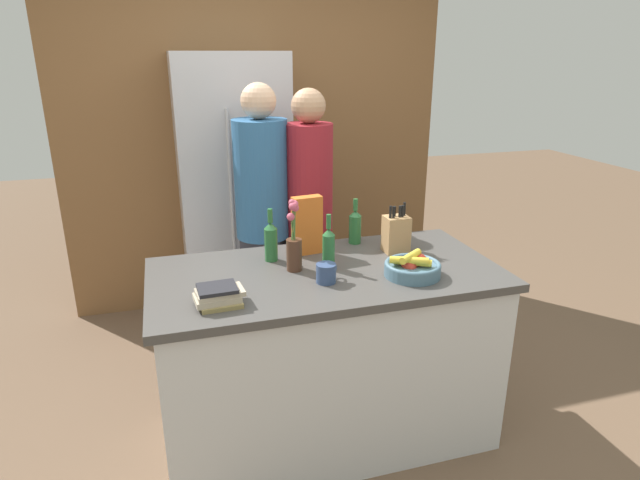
{
  "coord_description": "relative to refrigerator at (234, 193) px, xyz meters",
  "views": [
    {
      "loc": [
        -0.7,
        -2.26,
        1.91
      ],
      "look_at": [
        0.0,
        0.1,
        1.04
      ],
      "focal_mm": 30.0,
      "sensor_mm": 36.0,
      "label": 1
    }
  ],
  "objects": [
    {
      "name": "fruit_bowl",
      "position": [
        0.6,
        -1.63,
        0.0
      ],
      "size": [
        0.26,
        0.26,
        0.12
      ],
      "color": "slate",
      "rests_on": "kitchen_island"
    },
    {
      "name": "flower_vase",
      "position": [
        0.09,
        -1.41,
        0.1
      ],
      "size": [
        0.07,
        0.07,
        0.35
      ],
      "color": "#4C2D1E",
      "rests_on": "kitchen_island"
    },
    {
      "name": "kitchen_island",
      "position": [
        0.24,
        -1.46,
        -0.5
      ],
      "size": [
        1.67,
        0.83,
        0.92
      ],
      "color": "silver",
      "rests_on": "ground_plane"
    },
    {
      "name": "bottle_wine",
      "position": [
        0.26,
        -1.43,
        0.07
      ],
      "size": [
        0.06,
        0.06,
        0.27
      ],
      "color": "#286633",
      "rests_on": "kitchen_island"
    },
    {
      "name": "back_wall_wood",
      "position": [
        0.24,
        0.36,
        0.34
      ],
      "size": [
        2.87,
        0.12,
        2.6
      ],
      "color": "brown",
      "rests_on": "ground_plane"
    },
    {
      "name": "person_in_blue",
      "position": [
        0.36,
        -0.69,
        0.03
      ],
      "size": [
        0.29,
        0.29,
        1.72
      ],
      "rotation": [
        0.0,
        0.0,
        -0.28
      ],
      "color": "#383842",
      "rests_on": "ground_plane"
    },
    {
      "name": "ground_plane",
      "position": [
        0.24,
        -1.46,
        -0.96
      ],
      "size": [
        14.0,
        14.0,
        0.0
      ],
      "primitive_type": "plane",
      "color": "brown"
    },
    {
      "name": "bottle_vinegar",
      "position": [
        0.01,
        -1.25,
        0.07
      ],
      "size": [
        0.07,
        0.07,
        0.27
      ],
      "color": "#286633",
      "rests_on": "kitchen_island"
    },
    {
      "name": "bottle_oil",
      "position": [
        0.5,
        -1.12,
        0.06
      ],
      "size": [
        0.07,
        0.07,
        0.25
      ],
      "color": "#286633",
      "rests_on": "kitchen_island"
    },
    {
      "name": "person_at_sink",
      "position": [
        0.08,
        -0.65,
        0.04
      ],
      "size": [
        0.32,
        0.32,
        1.75
      ],
      "rotation": [
        0.0,
        0.0,
        -0.48
      ],
      "color": "#383842",
      "rests_on": "ground_plane"
    },
    {
      "name": "coffee_mug",
      "position": [
        0.2,
        -1.59,
        0.0
      ],
      "size": [
        0.11,
        0.1,
        0.09
      ],
      "color": "#334770",
      "rests_on": "kitchen_island"
    },
    {
      "name": "cereal_box",
      "position": [
        0.21,
        -1.2,
        0.11
      ],
      "size": [
        0.16,
        0.08,
        0.3
      ],
      "color": "orange",
      "rests_on": "kitchen_island"
    },
    {
      "name": "knife_block",
      "position": [
        0.66,
        -1.31,
        0.06
      ],
      "size": [
        0.12,
        0.11,
        0.26
      ],
      "color": "tan",
      "rests_on": "kitchen_island"
    },
    {
      "name": "refrigerator",
      "position": [
        0.0,
        0.0,
        0.0
      ],
      "size": [
        0.74,
        0.62,
        1.91
      ],
      "color": "#B7B7BC",
      "rests_on": "ground_plane"
    },
    {
      "name": "book_stack",
      "position": [
        -0.29,
        -1.68,
        -0.0
      ],
      "size": [
        0.21,
        0.15,
        0.08
      ],
      "color": "#99844C",
      "rests_on": "kitchen_island"
    }
  ]
}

